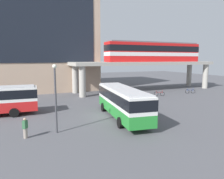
{
  "coord_description": "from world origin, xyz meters",
  "views": [
    {
      "loc": [
        -8.76,
        -21.45,
        6.24
      ],
      "look_at": [
        2.56,
        4.57,
        2.2
      ],
      "focal_mm": 34.77,
      "sensor_mm": 36.0,
      "label": 1
    }
  ],
  "objects_px": {
    "station_building": "(20,38)",
    "bicycle_brown": "(130,97)",
    "bicycle_red": "(159,94)",
    "pedestrian_near_building": "(117,94)",
    "train": "(154,52)",
    "bicycle_silver": "(122,95)",
    "pedestrian_waiting_near_stop": "(25,129)",
    "bus_main": "(122,100)",
    "bicycle_blue": "(190,91)"
  },
  "relations": [
    {
      "from": "pedestrian_waiting_near_stop",
      "to": "bus_main",
      "type": "bearing_deg",
      "value": 12.92
    },
    {
      "from": "bus_main",
      "to": "bicycle_silver",
      "type": "relative_size",
      "value": 6.49
    },
    {
      "from": "bicycle_blue",
      "to": "bicycle_silver",
      "type": "distance_m",
      "value": 13.02
    },
    {
      "from": "station_building",
      "to": "bicycle_blue",
      "type": "xyz_separation_m",
      "value": [
        27.77,
        -17.41,
        -9.91
      ]
    },
    {
      "from": "bus_main",
      "to": "pedestrian_near_building",
      "type": "height_order",
      "value": "bus_main"
    },
    {
      "from": "bicycle_silver",
      "to": "pedestrian_waiting_near_stop",
      "type": "relative_size",
      "value": 1.05
    },
    {
      "from": "bicycle_blue",
      "to": "bicycle_brown",
      "type": "bearing_deg",
      "value": -178.02
    },
    {
      "from": "train",
      "to": "pedestrian_waiting_near_stop",
      "type": "distance_m",
      "value": 31.7
    },
    {
      "from": "bicycle_red",
      "to": "bicycle_brown",
      "type": "distance_m",
      "value": 5.92
    },
    {
      "from": "pedestrian_near_building",
      "to": "bus_main",
      "type": "bearing_deg",
      "value": -111.66
    },
    {
      "from": "bicycle_silver",
      "to": "pedestrian_waiting_near_stop",
      "type": "xyz_separation_m",
      "value": [
        -15.36,
        -13.97,
        0.42
      ]
    },
    {
      "from": "train",
      "to": "bicycle_red",
      "type": "xyz_separation_m",
      "value": [
        -3.2,
        -6.52,
        -7.26
      ]
    },
    {
      "from": "train",
      "to": "bicycle_brown",
      "type": "relative_size",
      "value": 11.71
    },
    {
      "from": "train",
      "to": "bicycle_red",
      "type": "distance_m",
      "value": 10.26
    },
    {
      "from": "station_building",
      "to": "pedestrian_near_building",
      "type": "height_order",
      "value": "station_building"
    },
    {
      "from": "train",
      "to": "bicycle_brown",
      "type": "height_order",
      "value": "train"
    },
    {
      "from": "bus_main",
      "to": "bicycle_blue",
      "type": "bearing_deg",
      "value": 28.1
    },
    {
      "from": "bicycle_brown",
      "to": "bicycle_silver",
      "type": "xyz_separation_m",
      "value": [
        -0.22,
        2.25,
        0.0
      ]
    },
    {
      "from": "bicycle_brown",
      "to": "pedestrian_waiting_near_stop",
      "type": "distance_m",
      "value": 19.51
    },
    {
      "from": "bicycle_brown",
      "to": "bicycle_silver",
      "type": "relative_size",
      "value": 0.99
    },
    {
      "from": "bicycle_brown",
      "to": "pedestrian_near_building",
      "type": "relative_size",
      "value": 1.02
    },
    {
      "from": "train",
      "to": "pedestrian_near_building",
      "type": "height_order",
      "value": "train"
    },
    {
      "from": "bus_main",
      "to": "bicycle_blue",
      "type": "xyz_separation_m",
      "value": [
        18.66,
        9.96,
        -1.63
      ]
    },
    {
      "from": "station_building",
      "to": "bus_main",
      "type": "bearing_deg",
      "value": -71.59
    },
    {
      "from": "train",
      "to": "pedestrian_near_building",
      "type": "bearing_deg",
      "value": -149.88
    },
    {
      "from": "bicycle_blue",
      "to": "bicycle_silver",
      "type": "bearing_deg",
      "value": 172.01
    },
    {
      "from": "station_building",
      "to": "bicycle_brown",
      "type": "relative_size",
      "value": 16.27
    },
    {
      "from": "bicycle_brown",
      "to": "bicycle_blue",
      "type": "bearing_deg",
      "value": 1.98
    },
    {
      "from": "bicycle_red",
      "to": "pedestrian_waiting_near_stop",
      "type": "distance_m",
      "value": 24.69
    },
    {
      "from": "bicycle_blue",
      "to": "bicycle_brown",
      "type": "xyz_separation_m",
      "value": [
        -12.67,
        -0.44,
        0.0
      ]
    },
    {
      "from": "train",
      "to": "bicycle_red",
      "type": "relative_size",
      "value": 12.14
    },
    {
      "from": "train",
      "to": "bicycle_blue",
      "type": "bearing_deg",
      "value": -61.23
    },
    {
      "from": "bicycle_blue",
      "to": "bicycle_silver",
      "type": "height_order",
      "value": "same"
    },
    {
      "from": "bus_main",
      "to": "bicycle_silver",
      "type": "bearing_deg",
      "value": 63.92
    },
    {
      "from": "train",
      "to": "bicycle_brown",
      "type": "distance_m",
      "value": 13.56
    },
    {
      "from": "bicycle_blue",
      "to": "pedestrian_waiting_near_stop",
      "type": "height_order",
      "value": "pedestrian_waiting_near_stop"
    },
    {
      "from": "station_building",
      "to": "train",
      "type": "bearing_deg",
      "value": -24.26
    },
    {
      "from": "bicycle_blue",
      "to": "bus_main",
      "type": "bearing_deg",
      "value": -151.9
    },
    {
      "from": "bus_main",
      "to": "bicycle_blue",
      "type": "relative_size",
      "value": 6.78
    },
    {
      "from": "train",
      "to": "pedestrian_waiting_near_stop",
      "type": "bearing_deg",
      "value": -142.9
    },
    {
      "from": "station_building",
      "to": "bicycle_silver",
      "type": "xyz_separation_m",
      "value": [
        14.88,
        -15.6,
        -9.91
      ]
    },
    {
      "from": "bus_main",
      "to": "bicycle_brown",
      "type": "distance_m",
      "value": 11.37
    },
    {
      "from": "bicycle_red",
      "to": "pedestrian_waiting_near_stop",
      "type": "xyz_separation_m",
      "value": [
        -21.49,
        -12.16,
        0.42
      ]
    },
    {
      "from": "station_building",
      "to": "bicycle_brown",
      "type": "bearing_deg",
      "value": -49.78
    },
    {
      "from": "train",
      "to": "station_building",
      "type": "bearing_deg",
      "value": 155.74
    },
    {
      "from": "bicycle_blue",
      "to": "pedestrian_near_building",
      "type": "relative_size",
      "value": 0.98
    },
    {
      "from": "bicycle_brown",
      "to": "pedestrian_waiting_near_stop",
      "type": "bearing_deg",
      "value": -143.04
    },
    {
      "from": "bus_main",
      "to": "bicycle_red",
      "type": "relative_size",
      "value": 6.77
    },
    {
      "from": "bicycle_red",
      "to": "pedestrian_near_building",
      "type": "height_order",
      "value": "pedestrian_near_building"
    },
    {
      "from": "train",
      "to": "bus_main",
      "type": "bearing_deg",
      "value": -132.49
    }
  ]
}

